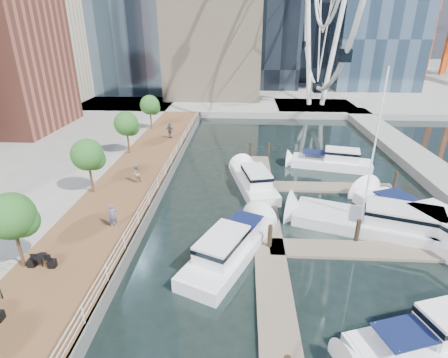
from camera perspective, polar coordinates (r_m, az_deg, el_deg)
ground at (r=18.09m, az=-1.38°, el=-25.48°), size 520.00×520.00×0.00m
boardwalk at (r=31.54m, az=-15.73°, el=-2.17°), size 6.00×60.00×1.00m
seawall at (r=30.72m, az=-10.42°, el=-2.35°), size 0.25×60.00×1.00m
land_far at (r=114.62m, az=2.75°, el=16.74°), size 200.00×114.00×1.00m
breakwater at (r=39.32m, az=31.74°, el=0.21°), size 4.00×60.00×1.00m
pier at (r=66.47m, az=14.64°, el=11.22°), size 14.00×12.00×1.00m
railing at (r=30.32m, az=-10.74°, el=-0.60°), size 0.10×60.00×1.05m
floating_docks at (r=26.40m, az=18.07°, el=-7.75°), size 16.00×34.00×2.60m
street_trees at (r=30.18m, az=-21.42°, el=3.69°), size 2.60×42.60×4.60m
yacht_foreground at (r=20.35m, az=30.88°, el=-22.76°), size 9.35×5.09×2.15m
pedestrian_near at (r=25.16m, az=-17.70°, el=-5.73°), size 0.70×0.53×1.71m
pedestrian_mid at (r=31.76m, az=-14.18°, el=0.87°), size 1.02×1.06×1.72m
pedestrian_far at (r=44.32m, az=-8.80°, el=7.81°), size 1.21×0.86×1.91m
moored_yachts at (r=27.81m, az=21.42°, el=-7.77°), size 21.45×33.19×11.50m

